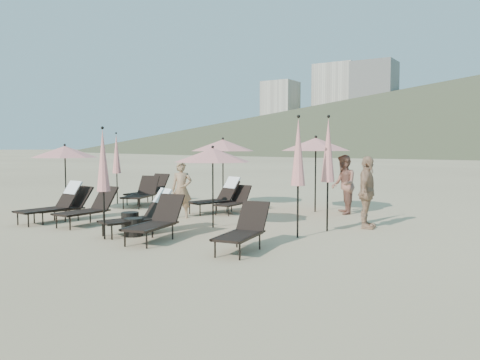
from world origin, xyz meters
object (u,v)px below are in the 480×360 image
Objects in this scene: lounger_8 at (218,196)px; side_table_1 at (133,227)px; lounger_9 at (234,201)px; lounger_0 at (65,205)px; lounger_2 at (89,208)px; beachgoer_a at (182,190)px; umbrella_closed_1 at (328,151)px; lounger_5 at (243,229)px; lounger_6 at (149,190)px; umbrella_closed_2 at (116,154)px; lounger_3 at (142,213)px; umbrella_open_0 at (65,152)px; lounger_4 at (156,220)px; lounger_7 at (142,193)px; side_table_0 at (130,221)px; lounger_1 at (54,203)px; umbrella_open_2 at (223,145)px; umbrella_open_3 at (316,144)px; umbrella_open_1 at (213,155)px; umbrella_closed_3 at (298,153)px; beachgoer_b at (344,185)px; beachgoer_c at (367,192)px; umbrella_closed_0 at (103,161)px.

lounger_8 is 4.33× the size of side_table_1.
lounger_0 is at bearing -131.52° from lounger_9.
beachgoer_a is (1.26, 2.33, 0.36)m from lounger_2.
lounger_0 is 7.42m from umbrella_closed_1.
lounger_5 is 0.89× the size of lounger_6.
lounger_3 is at bearing -37.26° from umbrella_closed_2.
lounger_6 is 0.87× the size of umbrella_open_0.
lounger_5 is (2.17, 0.19, -0.02)m from lounger_4.
lounger_7 is (0.44, -0.81, -0.01)m from lounger_6.
umbrella_closed_2 reaches higher than side_table_0.
lounger_1 reaches higher than lounger_6.
umbrella_open_2 reaches higher than side_table_1.
umbrella_open_3 is at bearing 52.10° from lounger_1.
umbrella_open_1 is at bearing 77.49° from lounger_4.
umbrella_closed_3 is 1.52× the size of beachgoer_b.
lounger_4 is 0.82× the size of umbrella_open_0.
lounger_2 is at bearing 4.40° from lounger_0.
lounger_7 is 0.79× the size of umbrella_open_3.
umbrella_open_1 is at bearing -34.89° from lounger_6.
lounger_4 is 0.97× the size of beachgoer_c.
lounger_4 is 3.91× the size of side_table_0.
lounger_1 is 0.83× the size of umbrella_open_0.
lounger_2 is at bearing -69.71° from lounger_6.
lounger_8 is at bearing 2.50° from umbrella_closed_2.
lounger_4 is 1.08× the size of beachgoer_a.
umbrella_closed_1 is 1.09× the size of umbrella_closed_2.
umbrella_open_3 is 6.46m from side_table_0.
umbrella_open_0 reaches higher than lounger_5.
umbrella_closed_1 is at bearing 29.20° from lounger_0.
lounger_3 is at bearing -52.46° from lounger_6.
lounger_3 is 4.75m from umbrella_closed_1.
umbrella_closed_3 is at bearing 43.86° from lounger_3.
umbrella_closed_3 is (3.57, 2.53, 0.18)m from umbrella_closed_0.
lounger_6 is at bearing 111.73° from lounger_0.
umbrella_open_2 is (-4.47, 5.68, 1.70)m from lounger_5.
side_table_0 is (-0.57, 0.17, -0.28)m from lounger_3.
side_table_0 is (-1.44, 0.60, -0.23)m from lounger_4.
umbrella_open_0 is 4.99m from umbrella_closed_0.
lounger_0 is at bearing -168.72° from umbrella_closed_3.
lounger_4 is at bearing -35.84° from umbrella_closed_2.
beachgoer_c is at bearing 35.81° from side_table_0.
umbrella_closed_0 is (4.42, -2.30, -0.16)m from umbrella_open_0.
umbrella_closed_1 is at bearing 136.20° from beachgoer_c.
umbrella_open_1 reaches higher than lounger_8.
lounger_2 is 2.55m from umbrella_closed_0.
lounger_9 is 5.14m from umbrella_closed_2.
umbrella_open_0 is 9.27m from beachgoer_c.
umbrella_open_2 is 6.15m from umbrella_closed_3.
umbrella_closed_2 is 8.66m from umbrella_closed_3.
lounger_8 is at bearing 60.40° from lounger_1.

